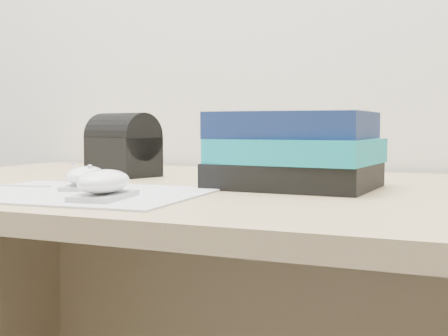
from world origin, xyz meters
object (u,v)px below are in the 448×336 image
at_px(mouse_front, 104,184).
at_px(book_stack, 295,150).
at_px(desk, 303,319).
at_px(pouch, 123,146).
at_px(mouse_rear, 86,177).

relative_size(mouse_front, book_stack, 0.45).
relative_size(desk, pouch, 10.29).
bearing_deg(desk, mouse_front, -118.87).
bearing_deg(desk, mouse_rear, -140.27).
height_order(mouse_front, book_stack, book_stack).
height_order(mouse_rear, mouse_front, mouse_front).
relative_size(desk, book_stack, 6.14).
distance_m(mouse_front, pouch, 0.40).
relative_size(desk, mouse_rear, 14.89).
distance_m(book_stack, pouch, 0.38).
xyz_separation_m(mouse_rear, mouse_front, (0.10, -0.10, 0.00)).
distance_m(desk, pouch, 0.48).
xyz_separation_m(desk, book_stack, (0.00, -0.06, 0.29)).
relative_size(desk, mouse_front, 13.77).
xyz_separation_m(book_stack, pouch, (-0.38, 0.08, 0.00)).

